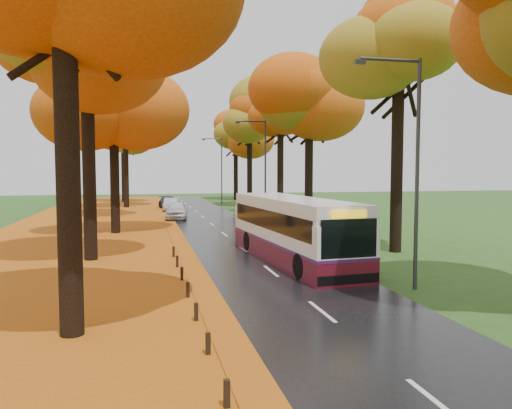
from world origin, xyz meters
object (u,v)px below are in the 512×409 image
object	(u,v)px
streetlamp_far	(220,165)
car_dark	(169,203)
car_silver	(171,204)
car_white	(177,210)
bus	(293,228)
streetlamp_mid	(262,163)
streetlamp_near	(411,155)

from	to	relation	value
streetlamp_far	car_dark	xyz separation A→B (m)	(-6.30, -5.58, -4.04)
car_silver	car_white	bearing A→B (deg)	-82.82
bus	car_dark	size ratio (longest dim) A/B	2.53
streetlamp_mid	bus	size ratio (longest dim) A/B	0.72
car_silver	streetlamp_far	bearing A→B (deg)	60.99
bus	streetlamp_far	bearing A→B (deg)	81.83
streetlamp_near	car_dark	world-z (taller)	streetlamp_near
streetlamp_near	bus	bearing A→B (deg)	111.48
streetlamp_mid	car_silver	world-z (taller)	streetlamp_mid
streetlamp_mid	streetlamp_far	size ratio (longest dim) A/B	1.00
streetlamp_near	car_white	world-z (taller)	streetlamp_near
bus	car_dark	xyz separation A→B (m)	(-3.91, 32.35, -0.87)
streetlamp_far	car_white	size ratio (longest dim) A/B	1.83
bus	car_silver	world-z (taller)	bus
streetlamp_near	car_silver	size ratio (longest dim) A/B	2.05
streetlamp_far	car_silver	xyz separation A→B (m)	(-6.28, -8.56, -4.03)
streetlamp_far	car_silver	size ratio (longest dim) A/B	2.05
streetlamp_mid	bus	xyz separation A→B (m)	(-2.39, -15.93, -3.17)
car_dark	car_silver	bearing A→B (deg)	-98.49
car_white	bus	bearing A→B (deg)	-72.82
car_silver	bus	bearing A→B (deg)	-75.18
streetlamp_far	car_white	world-z (taller)	streetlamp_far
streetlamp_far	bus	bearing A→B (deg)	-93.61
streetlamp_near	streetlamp_far	xyz separation A→B (m)	(0.00, 44.00, 0.00)
streetlamp_near	car_dark	xyz separation A→B (m)	(-6.30, 38.42, -4.04)
car_white	car_dark	bearing A→B (deg)	96.51
bus	car_dark	world-z (taller)	bus
car_silver	car_dark	world-z (taller)	car_silver
car_silver	car_dark	distance (m)	2.98
streetlamp_far	car_silver	world-z (taller)	streetlamp_far
streetlamp_mid	car_dark	xyz separation A→B (m)	(-6.30, 16.42, -4.04)
streetlamp_near	car_silver	distance (m)	36.22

